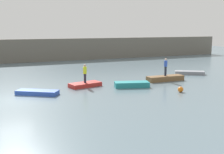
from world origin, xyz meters
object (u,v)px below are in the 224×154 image
(rowboat_red, at_px, (85,85))
(rowboat_brown, at_px, (165,78))
(person_blue_shirt, at_px, (166,66))
(rowboat_teal, at_px, (132,84))
(mooring_buoy, at_px, (181,89))
(rowboat_grey, at_px, (189,73))
(rowboat_blue, at_px, (37,92))
(person_hiviz_shirt, at_px, (85,73))

(rowboat_red, bearing_deg, rowboat_brown, -16.50)
(person_blue_shirt, bearing_deg, rowboat_teal, -162.94)
(mooring_buoy, bearing_deg, rowboat_grey, 47.07)
(rowboat_brown, xyz_separation_m, person_blue_shirt, (0.00, 0.00, 1.22))
(rowboat_blue, distance_m, mooring_buoy, 11.59)
(rowboat_red, relative_size, person_hiviz_shirt, 1.71)
(rowboat_teal, xyz_separation_m, person_hiviz_shirt, (-3.75, 1.87, 1.05))
(rowboat_brown, height_order, rowboat_grey, rowboat_brown)
(rowboat_grey, bearing_deg, rowboat_brown, -121.75)
(person_blue_shirt, distance_m, mooring_buoy, 5.18)
(rowboat_red, relative_size, rowboat_brown, 0.74)
(rowboat_teal, relative_size, mooring_buoy, 6.66)
(rowboat_grey, xyz_separation_m, person_hiviz_shirt, (-13.06, -1.79, 1.10))
(rowboat_brown, relative_size, mooring_buoy, 8.48)
(rowboat_blue, bearing_deg, person_blue_shirt, 37.79)
(rowboat_blue, height_order, rowboat_brown, rowboat_brown)
(rowboat_blue, bearing_deg, rowboat_grey, 43.99)
(rowboat_brown, relative_size, person_hiviz_shirt, 2.33)
(rowboat_grey, bearing_deg, rowboat_blue, -136.59)
(rowboat_red, distance_m, rowboat_brown, 8.24)
(rowboat_red, height_order, rowboat_teal, rowboat_teal)
(rowboat_brown, bearing_deg, person_blue_shirt, 0.00)
(rowboat_red, xyz_separation_m, person_hiviz_shirt, (0.00, 0.00, 1.10))
(person_hiviz_shirt, bearing_deg, rowboat_blue, -161.94)
(rowboat_grey, bearing_deg, rowboat_teal, -125.61)
(rowboat_red, height_order, person_blue_shirt, person_blue_shirt)
(rowboat_brown, bearing_deg, person_hiviz_shirt, 177.05)
(rowboat_brown, xyz_separation_m, mooring_buoy, (-1.70, -4.73, -0.03))
(person_hiviz_shirt, relative_size, mooring_buoy, 3.65)
(rowboat_teal, distance_m, mooring_buoy, 4.36)
(rowboat_brown, xyz_separation_m, person_hiviz_shirt, (-8.22, 0.50, 1.03))
(rowboat_blue, height_order, rowboat_grey, rowboat_grey)
(rowboat_blue, xyz_separation_m, rowboat_grey, (17.49, 3.24, 0.01))
(rowboat_blue, relative_size, person_hiviz_shirt, 2.00)
(person_blue_shirt, xyz_separation_m, mooring_buoy, (-1.70, -4.73, -1.25))
(rowboat_grey, bearing_deg, rowboat_red, -139.27)
(rowboat_brown, height_order, person_blue_shirt, person_blue_shirt)
(rowboat_red, bearing_deg, person_blue_shirt, -16.50)
(rowboat_red, bearing_deg, rowboat_grey, -5.23)
(person_hiviz_shirt, bearing_deg, rowboat_red, 180.00)
(rowboat_blue, distance_m, rowboat_red, 4.67)
(person_hiviz_shirt, bearing_deg, rowboat_teal, -26.48)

